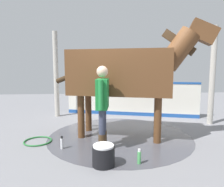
% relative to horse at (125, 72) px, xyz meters
% --- Properties ---
extents(ground_plane, '(16.00, 16.00, 0.02)m').
position_rel_horse_xyz_m(ground_plane, '(-0.08, 0.18, -1.54)').
color(ground_plane, gray).
extents(wet_patch, '(3.38, 3.38, 0.00)m').
position_rel_horse_xyz_m(wet_patch, '(-0.11, 0.03, -1.52)').
color(wet_patch, '#4C4C54').
rests_on(wet_patch, ground).
extents(barrier_wall, '(4.31, 1.29, 1.16)m').
position_rel_horse_xyz_m(barrier_wall, '(0.49, 2.17, -0.99)').
color(barrier_wall, silver).
rests_on(barrier_wall, ground).
extents(roof_post_near, '(0.16, 0.16, 2.78)m').
position_rel_horse_xyz_m(roof_post_near, '(2.62, 0.93, -0.13)').
color(roof_post_near, '#B7B2A8').
rests_on(roof_post_near, ground).
extents(roof_post_far, '(0.16, 0.16, 2.78)m').
position_rel_horse_xyz_m(roof_post_far, '(-1.98, 2.22, -0.13)').
color(roof_post_far, '#B7B2A8').
rests_on(roof_post_far, ground).
extents(horse, '(3.57, 1.58, 2.64)m').
position_rel_horse_xyz_m(horse, '(0.00, 0.00, 0.00)').
color(horse, brown).
rests_on(horse, ground).
extents(handler, '(0.28, 0.67, 1.66)m').
position_rel_horse_xyz_m(handler, '(-0.55, -0.70, -0.57)').
color(handler, '#47331E').
rests_on(handler, ground).
extents(wash_bucket, '(0.38, 0.38, 0.36)m').
position_rel_horse_xyz_m(wash_bucket, '(-0.56, -1.45, -1.35)').
color(wash_bucket, black).
rests_on(wash_bucket, ground).
extents(bottle_shampoo, '(0.06, 0.06, 0.26)m').
position_rel_horse_xyz_m(bottle_shampoo, '(-1.37, -0.67, -1.40)').
color(bottle_shampoo, white).
rests_on(bottle_shampoo, ground).
extents(bottle_spray, '(0.06, 0.06, 0.26)m').
position_rel_horse_xyz_m(bottle_spray, '(0.05, -1.43, -1.41)').
color(bottle_spray, '#4CA559').
rests_on(bottle_spray, ground).
extents(hose_coil, '(0.60, 0.60, 0.03)m').
position_rel_horse_xyz_m(hose_coil, '(-1.96, -0.23, -1.51)').
color(hose_coil, '#267233').
rests_on(hose_coil, ground).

